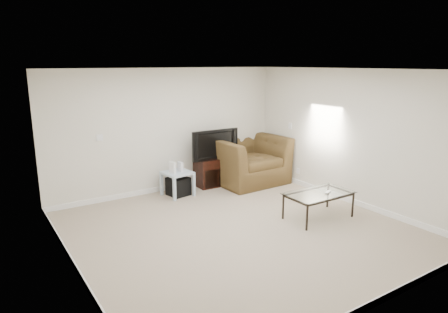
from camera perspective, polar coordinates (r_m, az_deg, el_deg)
floor at (r=6.47m, az=2.15°, el=-10.42°), size 5.00×5.00×0.00m
ceiling at (r=5.92m, az=2.36°, el=12.31°), size 5.00×5.00×0.00m
wall_back at (r=8.20m, az=-7.94°, el=3.69°), size 5.00×0.02×2.50m
wall_left at (r=5.09m, az=-21.37°, el=-3.01°), size 0.02×5.00×2.50m
wall_right at (r=7.77m, az=17.48°, el=2.67°), size 0.02×5.00×2.50m
plate_back at (r=7.71m, az=-17.34°, el=2.60°), size 0.12×0.02×0.12m
plate_right_switch at (r=8.84m, az=9.43°, el=4.33°), size 0.02×0.09×0.13m
plate_right_outlet at (r=8.83m, az=10.51°, el=-2.04°), size 0.02×0.08×0.12m
tv_stand at (r=8.63m, az=-1.70°, el=-2.14°), size 0.74×0.53×0.61m
dvd_player at (r=8.55m, az=-1.58°, el=-0.90°), size 0.43×0.31×0.06m
television at (r=8.46m, az=-1.63°, el=1.85°), size 1.02×0.20×0.63m
side_table at (r=8.02m, az=-6.65°, el=-3.88°), size 0.58×0.58×0.49m
subwoofer at (r=8.07m, az=-6.53°, el=-4.29°), size 0.44×0.44×0.38m
game_console at (r=7.84m, az=-7.37°, el=-1.58°), size 0.08×0.17×0.23m
game_case at (r=7.94m, az=-6.26°, el=-1.47°), size 0.06×0.15×0.19m
recliner at (r=8.78m, az=3.39°, el=0.61°), size 1.57×1.04×1.35m
coffee_table at (r=7.04m, az=13.32°, el=-6.80°), size 1.16×0.67×0.45m
remote at (r=6.99m, az=14.61°, el=-4.95°), size 0.19×0.12×0.02m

